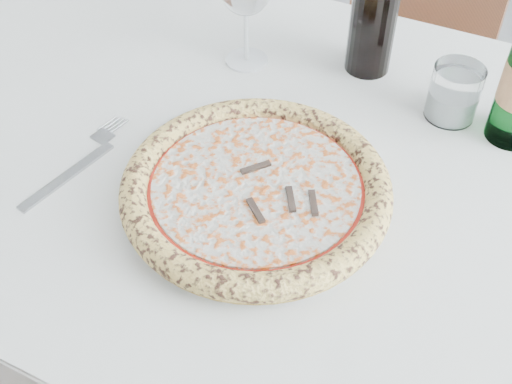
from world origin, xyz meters
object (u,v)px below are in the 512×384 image
at_px(dining_table, 283,200).
at_px(pizza, 256,188).
at_px(chair_far, 414,15).
at_px(tumbler, 453,96).
at_px(plate, 256,198).

height_order(dining_table, pizza, pizza).
relative_size(dining_table, pizza, 4.31).
bearing_deg(chair_far, pizza, -91.77).
bearing_deg(dining_table, pizza, -90.01).
distance_m(dining_table, pizza, 0.16).
height_order(dining_table, chair_far, chair_far).
height_order(chair_far, pizza, chair_far).
bearing_deg(pizza, tumbler, 54.95).
height_order(plate, tumbler, tumbler).
relative_size(plate, tumbler, 3.83).
bearing_deg(plate, tumbler, 54.95).
height_order(plate, pizza, pizza).
distance_m(chair_far, tumbler, 0.71).
relative_size(chair_far, plate, 3.04).
bearing_deg(dining_table, chair_far, 88.01).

